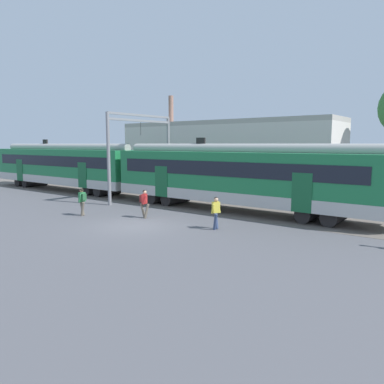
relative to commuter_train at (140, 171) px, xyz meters
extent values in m
plane|color=#515156|center=(6.56, -6.91, -2.25)|extent=(160.00, 160.00, 0.00)
cube|color=#605951|center=(-2.48, 0.00, -2.25)|extent=(80.00, 4.40, 0.01)
cube|color=#B7B7B2|center=(8.52, 0.00, -1.20)|extent=(18.00, 3.06, 0.70)
cube|color=#1E7542|center=(8.52, 0.00, 0.35)|extent=(18.00, 3.00, 2.40)
cube|color=black|center=(8.52, -1.51, 0.55)|extent=(16.56, 0.03, 0.90)
cube|color=#165731|center=(13.47, -1.52, -0.50)|extent=(1.10, 0.04, 2.10)
cube|color=#165731|center=(3.57, -1.52, -0.50)|extent=(1.10, 0.04, 2.10)
cylinder|color=#9C9C97|center=(8.52, 0.00, 1.73)|extent=(17.64, 0.70, 0.70)
cube|color=black|center=(5.82, 0.00, 2.28)|extent=(0.70, 0.12, 0.40)
cylinder|color=black|center=(14.80, 0.00, -1.80)|extent=(0.90, 2.40, 0.90)
cylinder|color=black|center=(13.40, 0.00, -1.80)|extent=(0.90, 2.40, 0.90)
cylinder|color=black|center=(3.64, 0.00, -1.80)|extent=(0.90, 2.40, 0.90)
cylinder|color=black|center=(2.24, 0.00, -1.80)|extent=(0.90, 2.40, 0.90)
cube|color=#B7B7B2|center=(-10.08, 0.00, -1.20)|extent=(18.00, 3.06, 0.70)
cube|color=#1E7542|center=(-10.08, 0.00, 0.35)|extent=(18.00, 3.00, 2.40)
cube|color=black|center=(-10.08, -1.51, 0.55)|extent=(16.56, 0.03, 0.90)
cube|color=#165731|center=(-5.13, -1.52, -0.50)|extent=(1.10, 0.04, 2.10)
cube|color=#165731|center=(-15.03, -1.52, -0.50)|extent=(1.10, 0.04, 2.10)
cylinder|color=#9C9C97|center=(-10.08, 0.00, 1.73)|extent=(17.64, 0.70, 0.70)
cube|color=black|center=(-12.78, 0.00, 2.28)|extent=(0.70, 0.12, 0.40)
cylinder|color=black|center=(-3.80, 0.00, -1.80)|extent=(0.90, 2.40, 0.90)
cylinder|color=black|center=(-5.20, 0.00, -1.80)|extent=(0.90, 2.40, 0.90)
cylinder|color=black|center=(-14.96, 0.00, -1.80)|extent=(0.90, 2.40, 0.90)
cylinder|color=black|center=(-16.36, 0.00, -1.80)|extent=(0.90, 2.40, 0.90)
cylinder|color=#6B6051|center=(1.79, -6.74, -1.82)|extent=(0.36, 0.15, 0.87)
cylinder|color=#6B6051|center=(2.07, -6.91, -1.82)|extent=(0.36, 0.15, 0.87)
cube|color=#2D7F47|center=(1.93, -6.83, -1.11)|extent=(0.24, 0.36, 0.56)
cylinder|color=#2D7F47|center=(2.01, -7.04, -1.16)|extent=(0.25, 0.09, 0.52)
cylinder|color=#2D7F47|center=(1.85, -6.61, -1.16)|extent=(0.25, 0.09, 0.52)
sphere|color=#9E7051|center=(1.91, -6.83, -0.72)|extent=(0.22, 0.22, 0.22)
sphere|color=black|center=(1.93, -6.83, -0.69)|extent=(0.20, 0.20, 0.20)
cube|color=#235633|center=(2.11, -6.82, -1.09)|extent=(0.16, 0.28, 0.40)
cylinder|color=#6B6051|center=(5.61, -5.10, -1.82)|extent=(0.38, 0.29, 0.87)
cylinder|color=#6B6051|center=(5.28, -5.06, -1.82)|extent=(0.38, 0.29, 0.87)
cube|color=red|center=(5.44, -5.08, -1.11)|extent=(0.37, 0.43, 0.56)
cylinder|color=red|center=(5.27, -4.92, -1.16)|extent=(0.26, 0.19, 0.52)
cylinder|color=red|center=(5.61, -5.24, -1.16)|extent=(0.26, 0.19, 0.52)
sphere|color=tan|center=(5.46, -5.07, -0.72)|extent=(0.22, 0.22, 0.22)
sphere|color=black|center=(5.44, -5.08, -0.69)|extent=(0.20, 0.20, 0.20)
cube|color=maroon|center=(5.28, -5.16, -1.09)|extent=(0.27, 0.32, 0.40)
cylinder|color=navy|center=(10.45, -5.17, -1.82)|extent=(0.38, 0.31, 0.87)
cylinder|color=navy|center=(10.31, -4.87, -1.82)|extent=(0.38, 0.31, 0.87)
cube|color=gold|center=(10.38, -5.02, -1.11)|extent=(0.39, 0.43, 0.56)
cylinder|color=gold|center=(10.43, -4.79, -1.16)|extent=(0.26, 0.21, 0.52)
cylinder|color=gold|center=(10.33, -5.25, -1.16)|extent=(0.26, 0.21, 0.52)
sphere|color=tan|center=(10.39, -5.03, -0.72)|extent=(0.22, 0.22, 0.22)
sphere|color=black|center=(10.38, -5.02, -0.69)|extent=(0.20, 0.20, 0.20)
cylinder|color=gray|center=(0.17, -3.20, 1.00)|extent=(0.24, 0.24, 6.50)
cylinder|color=gray|center=(0.17, 3.20, 1.00)|extent=(0.24, 0.24, 6.50)
cube|color=gray|center=(0.17, 0.00, 4.20)|extent=(0.20, 6.40, 0.16)
cube|color=gray|center=(0.17, 0.00, 3.80)|extent=(0.20, 6.40, 0.16)
cylinder|color=black|center=(0.17, 0.00, 3.20)|extent=(0.03, 0.03, 1.00)
cube|color=beige|center=(1.65, 9.41, 0.75)|extent=(21.34, 5.00, 6.00)
cube|color=#A7A39B|center=(1.65, 9.41, 3.95)|extent=(21.34, 5.00, 0.40)
cylinder|color=#8C6656|center=(-4.75, 9.41, 5.35)|extent=(0.50, 0.50, 3.20)
camera|label=1|loc=(20.62, -20.58, 2.07)|focal=35.00mm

